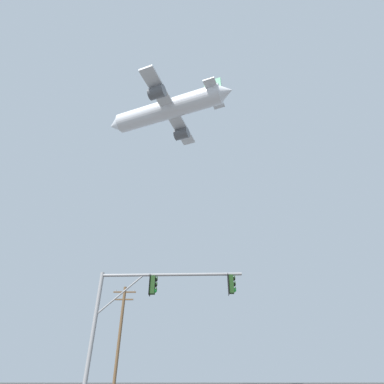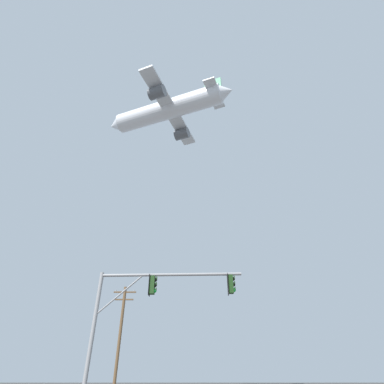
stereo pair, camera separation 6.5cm
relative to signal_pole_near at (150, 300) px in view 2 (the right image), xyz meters
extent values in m
cylinder|color=gray|center=(-2.63, 0.12, -1.58)|extent=(0.20, 0.20, 5.95)
cylinder|color=gray|center=(1.02, -0.05, 1.24)|extent=(7.30, 0.49, 0.15)
cylinder|color=gray|center=(-1.54, 0.07, 0.28)|extent=(2.24, 0.18, 1.99)
cube|color=#193814|center=(4.08, -0.19, 0.72)|extent=(0.27, 0.33, 0.90)
cylinder|color=#193814|center=(4.08, -0.19, 1.23)|extent=(0.05, 0.05, 0.12)
cube|color=black|center=(3.94, -0.18, 0.72)|extent=(0.05, 0.46, 1.04)
sphere|color=black|center=(4.23, -0.20, 0.99)|extent=(0.20, 0.20, 0.20)
cylinder|color=#193814|center=(4.29, -0.20, 1.05)|extent=(0.05, 0.21, 0.21)
sphere|color=black|center=(4.23, -0.20, 0.71)|extent=(0.20, 0.20, 0.20)
cylinder|color=#193814|center=(4.29, -0.20, 0.77)|extent=(0.05, 0.21, 0.21)
sphere|color=green|center=(4.23, -0.20, 0.43)|extent=(0.20, 0.20, 0.20)
cylinder|color=#193814|center=(4.29, -0.20, 0.49)|extent=(0.05, 0.21, 0.21)
cube|color=#193814|center=(0.07, 0.00, 0.72)|extent=(0.27, 0.33, 0.90)
cylinder|color=#193814|center=(0.07, 0.00, 1.23)|extent=(0.05, 0.05, 0.12)
cube|color=black|center=(-0.07, 0.00, 0.72)|extent=(0.05, 0.46, 1.04)
sphere|color=black|center=(0.21, -0.01, 0.99)|extent=(0.20, 0.20, 0.20)
cylinder|color=#193814|center=(0.28, -0.01, 1.05)|extent=(0.05, 0.21, 0.21)
sphere|color=black|center=(0.21, -0.01, 0.71)|extent=(0.20, 0.20, 0.20)
cylinder|color=#193814|center=(0.28, -0.01, 0.77)|extent=(0.05, 0.21, 0.21)
sphere|color=green|center=(0.21, -0.01, 0.43)|extent=(0.20, 0.20, 0.20)
cylinder|color=#193814|center=(0.28, -0.01, 0.49)|extent=(0.05, 0.21, 0.21)
cylinder|color=brown|center=(-4.42, 14.64, -0.13)|extent=(0.28, 0.28, 8.86)
cube|color=brown|center=(-4.42, 14.64, 3.80)|extent=(2.20, 0.12, 0.12)
cube|color=brown|center=(-4.42, 14.64, 3.10)|extent=(1.80, 0.12, 0.12)
cylinder|color=gray|center=(-5.32, 14.64, 3.92)|extent=(0.10, 0.10, 0.18)
cylinder|color=gray|center=(-3.52, 14.64, 3.92)|extent=(0.10, 0.10, 0.18)
cylinder|color=white|center=(-1.70, 18.57, 33.86)|extent=(17.85, 9.55, 3.19)
cone|color=white|center=(-10.97, 22.23, 33.86)|extent=(3.15, 3.62, 3.03)
cone|color=white|center=(7.47, 14.95, 33.86)|extent=(2.85, 3.25, 2.71)
cube|color=silver|center=(-1.24, 18.39, 33.38)|extent=(8.26, 16.56, 0.36)
cylinder|color=#595B60|center=(-2.98, 13.98, 32.43)|extent=(2.88, 2.55, 1.79)
cylinder|color=#595B60|center=(0.51, 22.80, 32.43)|extent=(2.88, 2.55, 1.79)
cube|color=#0C5933|center=(5.53, 15.72, 35.66)|extent=(2.68, 1.25, 3.79)
cube|color=silver|center=(5.71, 15.64, 34.16)|extent=(3.86, 6.22, 0.20)
camera|label=1|loc=(1.96, -15.46, -3.26)|focal=27.74mm
camera|label=2|loc=(2.02, -15.46, -3.26)|focal=27.74mm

